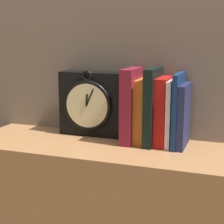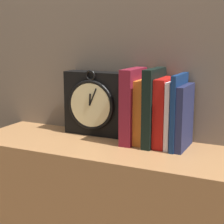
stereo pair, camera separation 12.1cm
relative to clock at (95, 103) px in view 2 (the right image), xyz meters
The scene contains 9 objects.
wall_back 0.30m from the clock, 32.19° to the left, with size 6.00×0.05×2.60m.
clock is the anchor object (origin of this frame).
book_slot0_maroon 0.17m from the clock, 11.95° to the right, with size 0.04×0.15×0.25m.
book_slot1_orange 0.20m from the clock, ahead, with size 0.03×0.13×0.21m.
book_slot2_black 0.24m from the clock, ahead, with size 0.03×0.15×0.25m.
book_slot3_red 0.27m from the clock, ahead, with size 0.04×0.14×0.22m.
book_slot4_white 0.30m from the clock, ahead, with size 0.02×0.14×0.22m.
book_slot5_navy 0.32m from the clock, ahead, with size 0.02×0.15×0.24m.
book_slot6_navy 0.34m from the clock, ahead, with size 0.02×0.15×0.21m.
Camera 2 is at (0.51, -1.07, 1.28)m, focal length 60.00 mm.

